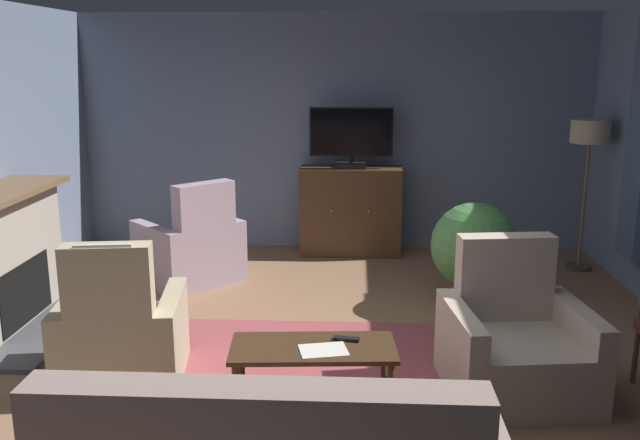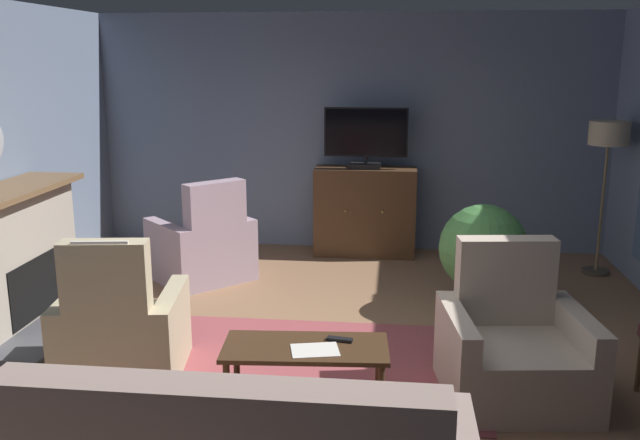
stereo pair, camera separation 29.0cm
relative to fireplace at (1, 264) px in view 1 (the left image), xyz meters
The scene contains 15 objects.
ground_plane 2.88m from the fireplace, 13.64° to the right, with size 6.63×7.44×0.04m, color #936B4C.
wall_back 4.01m from the fireplace, 45.71° to the left, with size 6.63×0.10×2.79m, color slate.
rug_central 2.70m from the fireplace, 13.99° to the right, with size 2.78×1.77×0.01m, color #9E474C.
fireplace is the anchor object (origin of this frame).
tv_cabinet 3.83m from the fireplace, 39.87° to the left, with size 1.17×0.47×1.03m.
television 3.89m from the fireplace, 39.25° to the left, with size 0.95×0.20×0.70m.
coffee_table 3.03m from the fireplace, 25.37° to the right, with size 1.10×0.56×0.46m.
tv_remote 3.19m from the fireplace, 22.09° to the right, with size 0.17×0.05×0.02m, color black.
folded_newspaper 3.12m from the fireplace, 25.94° to the right, with size 0.30×0.22×0.01m, color silver.
armchair_in_far_corner 4.23m from the fireplace, 12.49° to the right, with size 1.05×1.00×1.04m.
armchair_by_fireplace 1.87m from the fireplace, 44.71° to the left, with size 1.21×1.21×1.08m.
armchair_near_window 1.68m from the fireplace, 35.45° to the right, with size 0.94×0.96×1.12m.
potted_plant_small_fern_corner 4.15m from the fireplace, ahead, with size 0.80×0.80×0.99m.
cat 1.38m from the fireplace, ahead, with size 0.61×0.30×0.19m.
floor_lamp 5.87m from the fireplace, 19.90° to the left, with size 0.40×0.40×1.64m.
Camera 1 is at (0.26, -4.73, 2.27)m, focal length 38.36 mm.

